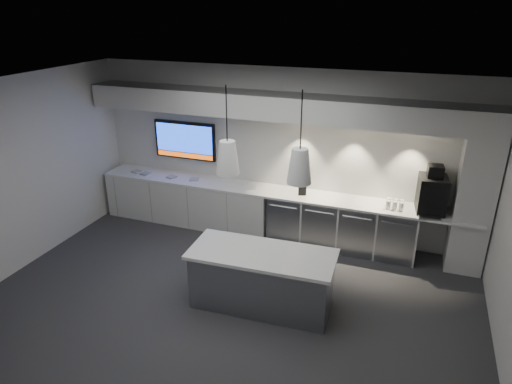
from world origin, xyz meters
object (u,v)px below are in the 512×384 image
at_px(island, 262,279).
at_px(coffee_machine, 432,193).
at_px(bin, 205,272).
at_px(wall_tv, 185,140).

distance_m(island, coffee_machine, 3.06).
bearing_deg(island, bin, 168.06).
relative_size(island, bin, 4.47).
relative_size(island, coffee_machine, 2.63).
height_order(wall_tv, bin, wall_tv).
bearing_deg(wall_tv, island, -44.27).
xyz_separation_m(wall_tv, bin, (1.41, -2.16, -1.33)).
distance_m(island, bin, 1.01).
xyz_separation_m(wall_tv, coffee_machine, (4.49, -0.25, -0.34)).
xyz_separation_m(bin, coffee_machine, (3.08, 1.91, 0.99)).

